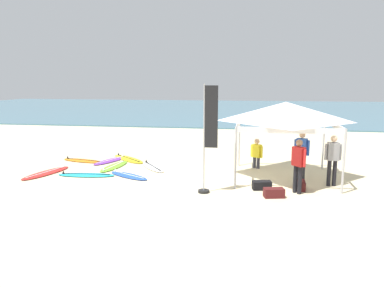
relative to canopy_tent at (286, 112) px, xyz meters
name	(u,v)px	position (x,y,z in m)	size (l,w,h in m)	color
ground_plane	(199,178)	(-3.02, -0.56, -2.39)	(80.00, 80.00, 0.00)	beige
sea	(236,109)	(-3.02, 31.02, -2.34)	(80.00, 36.00, 0.10)	teal
canopy_tent	(286,112)	(0.00, 0.00, 0.00)	(3.45, 3.45, 2.75)	#B7B7BC
surfboard_cyan	(86,175)	(-7.20, -0.90, -2.35)	(2.17, 0.74, 0.19)	#23B2CC
surfboard_orange	(83,160)	(-8.42, 1.41, -2.35)	(2.10, 0.97, 0.19)	orange
surfboard_lime	(114,166)	(-6.67, 0.58, -2.35)	(0.81, 2.08, 0.19)	#7AD12D
surfboard_yellow	(128,159)	(-6.56, 2.05, -2.35)	(2.09, 1.95, 0.19)	yellow
surfboard_red	(46,173)	(-8.83, -0.84, -2.35)	(1.18, 2.34, 0.19)	red
surfboard_white	(153,167)	(-5.09, 0.74, -2.35)	(1.57, 1.91, 0.19)	white
surfboard_blue	(128,175)	(-5.61, -0.74, -2.35)	(1.90, 1.42, 0.19)	blue
surfboard_purple	(111,160)	(-7.23, 1.62, -2.35)	(1.20, 2.09, 0.19)	purple
person_grey	(333,157)	(1.51, -0.83, -1.40)	(0.55, 0.24, 1.71)	black
person_blue	(302,152)	(0.60, -0.12, -1.40)	(0.51, 0.35, 1.71)	#2D2D33
person_red	(298,162)	(0.28, -1.84, -1.40)	(0.40, 0.43, 1.71)	black
person_yellow	(257,152)	(-0.95, 1.33, -1.73)	(0.47, 0.38, 1.20)	#383842
banner_flag	(208,144)	(-2.50, -2.24, -0.82)	(0.60, 0.36, 3.40)	#99999E
gear_bag_near_tent	(262,185)	(-0.80, -1.62, -2.25)	(0.60, 0.32, 0.28)	black
gear_bag_by_pole	(274,193)	(-0.46, -2.38, -2.25)	(0.60, 0.32, 0.28)	#4C1919
gear_bag_on_sand	(300,185)	(0.42, -1.41, -2.25)	(0.60, 0.32, 0.28)	#4C1919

